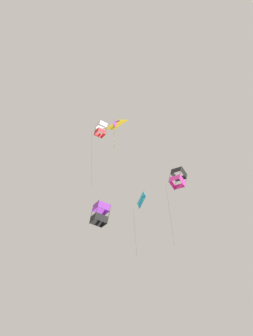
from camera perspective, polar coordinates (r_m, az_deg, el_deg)
kite_delta_low_drifter at (r=51.25m, az=-1.28°, el=5.35°), size 2.13×2.08×3.92m
kite_box_highest at (r=47.34m, az=-3.23°, el=-5.64°), size 2.15×1.91×2.42m
kite_diamond_upper_right at (r=42.49m, az=1.85°, el=-3.94°), size 1.13×1.78×6.21m
kite_box_mid_left at (r=44.14m, az=6.32°, el=-1.25°), size 2.37×2.06×7.42m
kite_box_near_right at (r=44.87m, az=-3.17°, el=4.73°), size 1.58×1.40×6.43m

